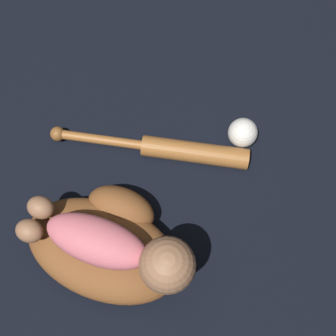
# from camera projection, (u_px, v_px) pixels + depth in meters

# --- Properties ---
(ground_plane) EXTENTS (6.00, 6.00, 0.00)m
(ground_plane) POSITION_uv_depth(u_px,v_px,m) (113.00, 278.00, 1.10)
(ground_plane) COLOR black
(baseball_glove) EXTENTS (0.39, 0.29, 0.11)m
(baseball_glove) POSITION_uv_depth(u_px,v_px,m) (106.00, 242.00, 1.07)
(baseball_glove) COLOR brown
(baseball_glove) RESTS_ON ground
(baby_figure) EXTENTS (0.40, 0.16, 0.12)m
(baby_figure) POSITION_uv_depth(u_px,v_px,m) (122.00, 249.00, 0.96)
(baby_figure) COLOR #D16670
(baby_figure) RESTS_ON baseball_glove
(baseball_bat) EXTENTS (0.49, 0.22, 0.05)m
(baseball_bat) POSITION_uv_depth(u_px,v_px,m) (174.00, 150.00, 1.19)
(baseball_bat) COLOR #9E602D
(baseball_bat) RESTS_ON ground
(baseball) EXTENTS (0.08, 0.08, 0.08)m
(baseball) POSITION_uv_depth(u_px,v_px,m) (243.00, 133.00, 1.19)
(baseball) COLOR white
(baseball) RESTS_ON ground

